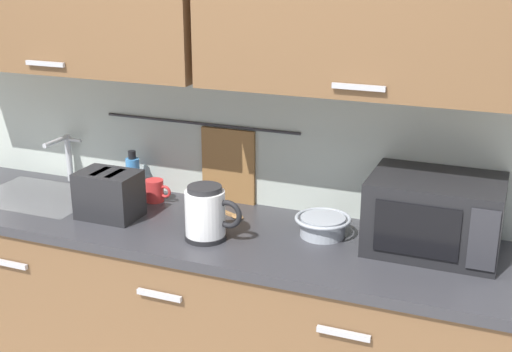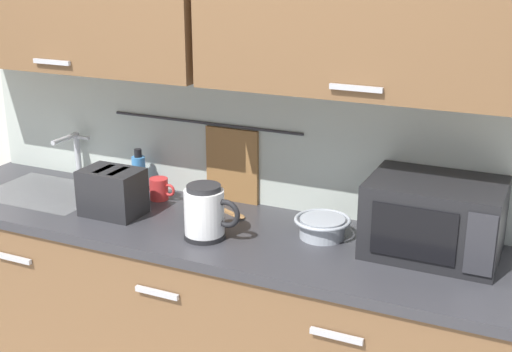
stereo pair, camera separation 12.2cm
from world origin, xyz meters
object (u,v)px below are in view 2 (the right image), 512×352
object	(u,v)px
mug_near_sink	(159,189)
microwave	(434,218)
wooden_spoon	(228,211)
mixing_bowl	(322,226)
electric_kettle	(205,213)
toaster	(112,192)
dish_soap_bottle	(139,173)

from	to	relation	value
mug_near_sink	microwave	bearing A→B (deg)	-2.52
mug_near_sink	wooden_spoon	bearing A→B (deg)	-2.76
mixing_bowl	wooden_spoon	size ratio (longest dim) A/B	0.82
microwave	mug_near_sink	distance (m)	1.18
electric_kettle	mixing_bowl	world-z (taller)	electric_kettle
toaster	mixing_bowl	bearing A→B (deg)	9.32
electric_kettle	dish_soap_bottle	bearing A→B (deg)	147.80
electric_kettle	mug_near_sink	distance (m)	0.47
dish_soap_bottle	mixing_bowl	distance (m)	0.92
mixing_bowl	wooden_spoon	world-z (taller)	mixing_bowl
microwave	mixing_bowl	bearing A→B (deg)	-175.23
wooden_spoon	mug_near_sink	bearing A→B (deg)	177.24
dish_soap_bottle	microwave	bearing A→B (deg)	-4.49
mug_near_sink	toaster	world-z (taller)	toaster
electric_kettle	toaster	size ratio (longest dim) A/B	0.89
mug_near_sink	toaster	distance (m)	0.24
mug_near_sink	wooden_spoon	xyz separation A→B (m)	(0.34, -0.02, -0.04)
microwave	toaster	xyz separation A→B (m)	(-1.25, -0.17, -0.04)
mixing_bowl	toaster	distance (m)	0.87
dish_soap_bottle	mixing_bowl	bearing A→B (deg)	-8.52
electric_kettle	dish_soap_bottle	distance (m)	0.61
dish_soap_bottle	wooden_spoon	bearing A→B (deg)	-8.09
electric_kettle	dish_soap_bottle	xyz separation A→B (m)	(-0.52, 0.33, -0.01)
mug_near_sink	toaster	xyz separation A→B (m)	(-0.08, -0.22, 0.05)
electric_kettle	mug_near_sink	size ratio (longest dim) A/B	1.89
electric_kettle	toaster	world-z (taller)	electric_kettle
microwave	mug_near_sink	bearing A→B (deg)	177.48
microwave	dish_soap_bottle	xyz separation A→B (m)	(-1.31, 0.10, -0.05)
mug_near_sink	toaster	size ratio (longest dim) A/B	0.47
wooden_spoon	microwave	bearing A→B (deg)	-2.42
mug_near_sink	mixing_bowl	distance (m)	0.78
dish_soap_bottle	toaster	world-z (taller)	dish_soap_bottle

